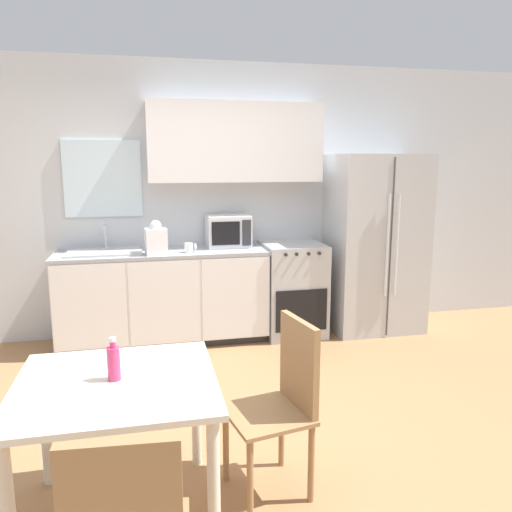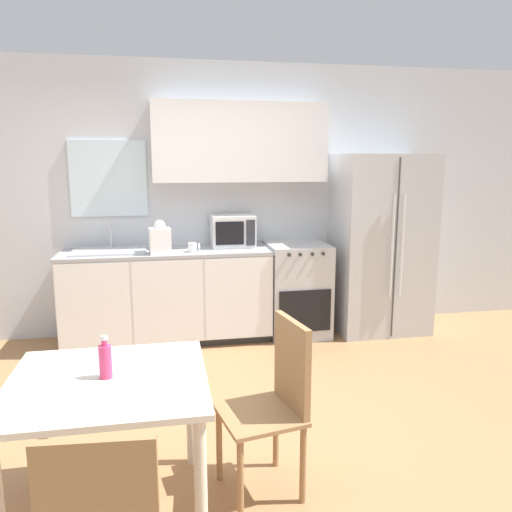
# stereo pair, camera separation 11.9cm
# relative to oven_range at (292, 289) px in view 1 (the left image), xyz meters

# --- Properties ---
(ground_plane) EXTENTS (12.00, 12.00, 0.00)m
(ground_plane) POSITION_rel_oven_range_xyz_m (-1.08, -1.70, -0.46)
(ground_plane) COLOR #9E7047
(wall_back) EXTENTS (12.00, 0.38, 2.70)m
(wall_back) POSITION_rel_oven_range_xyz_m (-1.00, 0.31, 0.98)
(wall_back) COLOR silver
(wall_back) RESTS_ON ground_plane
(kitchen_counter) EXTENTS (1.98, 0.61, 0.90)m
(kitchen_counter) POSITION_rel_oven_range_xyz_m (-1.29, 0.02, -0.01)
(kitchen_counter) COLOR #333333
(kitchen_counter) RESTS_ON ground_plane
(oven_range) EXTENTS (0.59, 0.65, 0.93)m
(oven_range) POSITION_rel_oven_range_xyz_m (0.00, 0.00, 0.00)
(oven_range) COLOR #B7BABC
(oven_range) RESTS_ON ground_plane
(refrigerator) EXTENTS (0.92, 0.72, 1.81)m
(refrigerator) POSITION_rel_oven_range_xyz_m (0.88, -0.02, 0.44)
(refrigerator) COLOR silver
(refrigerator) RESTS_ON ground_plane
(kitchen_sink) EXTENTS (0.68, 0.44, 0.24)m
(kitchen_sink) POSITION_rel_oven_range_xyz_m (-1.81, 0.02, 0.45)
(kitchen_sink) COLOR #B7BABC
(kitchen_sink) RESTS_ON kitchen_counter
(microwave) EXTENTS (0.42, 0.33, 0.31)m
(microwave) POSITION_rel_oven_range_xyz_m (-0.63, 0.12, 0.59)
(microwave) COLOR silver
(microwave) RESTS_ON kitchen_counter
(coffee_mug) EXTENTS (0.11, 0.08, 0.09)m
(coffee_mug) POSITION_rel_oven_range_xyz_m (-1.04, -0.12, 0.48)
(coffee_mug) COLOR white
(coffee_mug) RESTS_ON kitchen_counter
(grocery_bag_0) EXTENTS (0.20, 0.18, 0.31)m
(grocery_bag_0) POSITION_rel_oven_range_xyz_m (-1.34, -0.16, 0.58)
(grocery_bag_0) COLOR white
(grocery_bag_0) RESTS_ON kitchen_counter
(dining_table) EXTENTS (0.93, 0.87, 0.72)m
(dining_table) POSITION_rel_oven_range_xyz_m (-1.59, -2.44, 0.15)
(dining_table) COLOR beige
(dining_table) RESTS_ON ground_plane
(dining_chair_side) EXTENTS (0.47, 0.47, 0.93)m
(dining_chair_side) POSITION_rel_oven_range_xyz_m (-0.75, -2.37, 0.07)
(dining_chair_side) COLOR #997047
(dining_chair_side) RESTS_ON ground_plane
(drink_bottle) EXTENTS (0.06, 0.06, 0.21)m
(drink_bottle) POSITION_rel_oven_range_xyz_m (-1.60, -2.42, 0.35)
(drink_bottle) COLOR #DB386B
(drink_bottle) RESTS_ON dining_table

